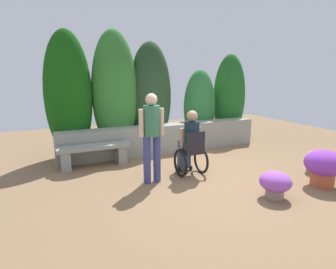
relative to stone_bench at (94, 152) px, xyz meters
The scene contains 9 objects.
ground_plane 2.53m from the stone_bench, 40.99° to the right, with size 13.55×13.55×0.00m, color #7E6143.
stone_retaining_wall 1.95m from the stone_bench, 13.68° to the left, with size 5.38×0.45×0.73m, color gray.
hedge_backdrop 2.26m from the stone_bench, 31.45° to the left, with size 5.85×0.89×3.11m.
stone_bench is the anchor object (origin of this frame).
person_in_wheelchair 2.17m from the stone_bench, 37.66° to the right, with size 0.53×0.66×1.33m.
person_standing_companion 1.76m from the stone_bench, 59.28° to the right, with size 0.49×0.30×1.69m.
flower_pot_purple_near 3.79m from the stone_bench, 49.64° to the right, with size 0.52×0.52×0.45m.
flower_pot_terracotta_by_wall 4.63m from the stone_bench, 38.26° to the right, with size 0.69×0.69×0.68m.
flower_pot_red_accent 4.76m from the stone_bench, 28.78° to the right, with size 0.43×0.43×0.46m.
Camera 1 is at (-2.87, -4.52, 2.04)m, focal length 30.15 mm.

